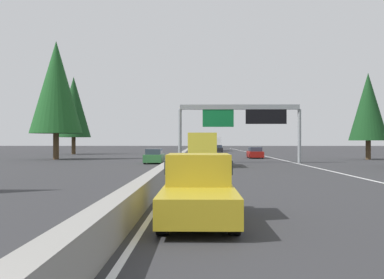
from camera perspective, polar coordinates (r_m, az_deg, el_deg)
name	(u,v)px	position (r m, az deg, el deg)	size (l,w,h in m)	color
ground_plane	(186,158)	(61.42, -0.70, -2.29)	(320.00, 320.00, 0.00)	#2D2D30
median_barrier	(188,151)	(81.40, -0.52, -1.46)	(180.00, 0.56, 0.90)	gray
shoulder_stripe_right	(264,156)	(72.07, 8.73, -1.98)	(160.00, 0.16, 0.01)	silver
shoulder_stripe_median	(190,156)	(71.41, -0.28, -2.00)	(160.00, 0.16, 0.01)	silver
sign_gantry_overhead	(241,117)	(48.51, 6.03, 2.80)	(0.50, 12.68, 6.01)	gray
pickup_distant_a	(198,187)	(13.50, 0.79, -5.86)	(5.60, 2.00, 1.86)	#AD931E
box_truck_far_left	(202,148)	(42.45, 1.23, -1.05)	(8.50, 2.40, 2.95)	gold
sedan_far_center	(255,153)	(61.87, 7.70, -1.64)	(4.40, 1.80, 1.47)	maroon
minivan_far_right	(200,149)	(79.86, 0.95, -1.13)	(5.00, 1.95, 1.69)	#1E4793
bus_near_right	(214,143)	(106.89, 2.76, -0.48)	(11.50, 2.55, 3.10)	white
sedan_mid_center	(218,149)	(94.21, 3.19, -1.15)	(4.40, 1.80, 1.47)	black
sedan_near_center	(214,147)	(125.07, 2.64, -0.91)	(4.40, 1.80, 1.47)	white
oncoming_near	(154,157)	(47.33, -4.64, -2.09)	(4.40, 1.80, 1.47)	#2D6B38
conifer_right_mid	(368,107)	(61.03, 20.67, 3.75)	(4.66, 4.66, 10.58)	#4C3823
conifer_left_near	(56,87)	(60.10, -16.23, 6.14)	(6.42, 6.42, 14.58)	#4C3823
conifer_left_mid	(74,107)	(82.76, -14.23, 3.84)	(5.84, 5.84, 13.27)	#4C3823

